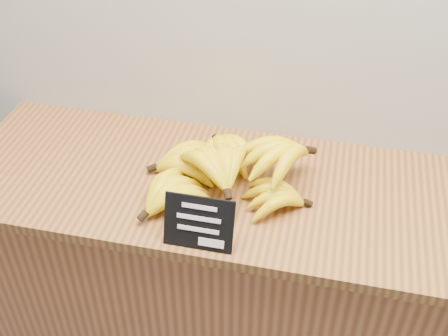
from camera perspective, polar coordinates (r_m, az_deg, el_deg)
counter at (r=1.84m, az=0.35°, el=-12.99°), size 1.45×0.50×0.90m
counter_top at (r=1.50m, az=0.42°, el=-1.95°), size 1.47×0.54×0.03m
chalkboard_sign at (r=1.29m, az=-2.58°, el=-5.62°), size 0.16×0.05×0.13m
banana_pile at (r=1.45m, az=-0.01°, el=0.05°), size 0.51×0.39×0.13m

